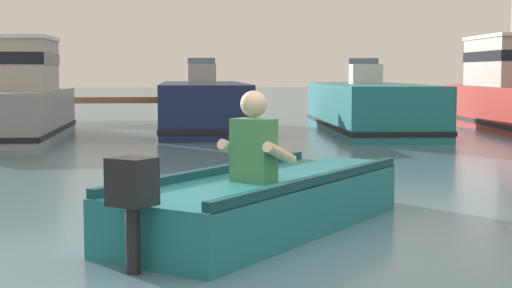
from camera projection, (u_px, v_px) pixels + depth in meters
name	position (u px, v px, depth m)	size (l,w,h in m)	color
ground_plane	(291.00, 258.00, 5.58)	(120.00, 120.00, 0.00)	slate
rowboat_with_person	(268.00, 200.00, 6.58)	(2.73, 3.32, 1.19)	#1E727A
moored_boat_grey	(15.00, 100.00, 15.56)	(2.02, 4.97, 2.06)	gray
moored_boat_navy	(203.00, 108.00, 17.63)	(2.09, 6.19, 1.66)	#19234C
moored_boat_teal	(369.00, 109.00, 17.16)	(2.02, 6.12, 1.65)	#1E727A
moored_boat_red	(511.00, 94.00, 17.97)	(1.75, 6.68, 4.06)	#B72D28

